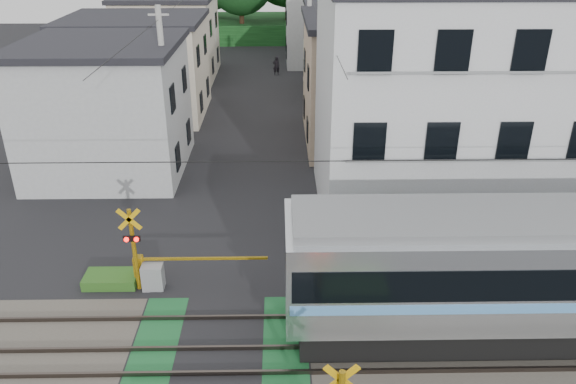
{
  "coord_description": "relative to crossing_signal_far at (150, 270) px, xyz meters",
  "views": [
    {
      "loc": [
        1.76,
        -12.19,
        11.14
      ],
      "look_at": [
        2.05,
        5.0,
        2.9
      ],
      "focal_mm": 35.0,
      "sensor_mm": 36.0,
      "label": 1
    }
  ],
  "objects": [
    {
      "name": "ground",
      "position": [
        2.59,
        -3.65,
        -0.71
      ],
      "size": [
        120.0,
        120.0,
        0.0
      ],
      "primitive_type": "plane",
      "color": "black"
    },
    {
      "name": "pedestrian",
      "position": [
        4.18,
        29.49,
        0.05
      ],
      "size": [
        0.58,
        0.41,
        1.52
      ],
      "primitive_type": "imported",
      "rotation": [
        0.0,
        0.0,
        3.22
      ],
      "color": "black",
      "rests_on": "ground"
    },
    {
      "name": "track_bed",
      "position": [
        2.59,
        -3.65,
        -0.67
      ],
      "size": [
        120.0,
        120.0,
        0.14
      ],
      "color": "#47423A",
      "rests_on": "ground"
    },
    {
      "name": "catenary",
      "position": [
        8.59,
        -3.62,
        2.98
      ],
      "size": [
        60.0,
        5.04,
        7.0
      ],
      "color": "#2D2D33",
      "rests_on": "ground"
    },
    {
      "name": "utility_poles",
      "position": [
        1.53,
        19.35,
        3.37
      ],
      "size": [
        7.9,
        42.0,
        8.0
      ],
      "color": "#A5A5A0",
      "rests_on": "ground"
    },
    {
      "name": "houses_row",
      "position": [
        2.84,
        22.27,
        2.53
      ],
      "size": [
        22.07,
        31.35,
        6.8
      ],
      "color": "#ACAFB1",
      "rests_on": "ground"
    },
    {
      "name": "weed_patches",
      "position": [
        4.34,
        -3.74,
        -0.53
      ],
      "size": [
        10.25,
        8.8,
        0.4
      ],
      "color": "#2D5E1E",
      "rests_on": "ground"
    },
    {
      "name": "apartment_block",
      "position": [
        11.09,
        5.84,
        3.94
      ],
      "size": [
        10.2,
        8.36,
        9.3
      ],
      "color": "silver",
      "rests_on": "ground"
    },
    {
      "name": "crossing_signal_far",
      "position": [
        0.0,
        0.0,
        0.0
      ],
      "size": [
        4.74,
        0.65,
        3.09
      ],
      "color": "#EBAD0C",
      "rests_on": "ground"
    }
  ]
}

